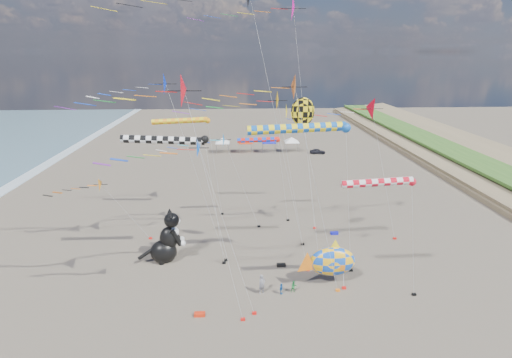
{
  "coord_description": "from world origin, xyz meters",
  "views": [
    {
      "loc": [
        -3.2,
        -24.57,
        20.97
      ],
      "look_at": [
        -1.28,
        12.0,
        9.26
      ],
      "focal_mm": 28.0,
      "sensor_mm": 36.0,
      "label": 1
    }
  ],
  "objects": [
    {
      "name": "delta_kite_0",
      "position": [
        0.5,
        6.73,
        18.19
      ],
      "size": [
        12.25,
        2.16,
        19.6
      ],
      "color": "#DB5F18",
      "rests_on": "ground"
    },
    {
      "name": "windsock_0",
      "position": [
        2.69,
        10.14,
        14.47
      ],
      "size": [
        10.5,
        0.88,
        14.96
      ],
      "color": "#1253B4",
      "rests_on": "ground"
    },
    {
      "name": "kite_bag_0",
      "position": [
        8.51,
        18.59,
        0.15
      ],
      "size": [
        0.9,
        0.44,
        0.3
      ],
      "primitive_type": "cube",
      "color": "#1214B5",
      "rests_on": "ground"
    },
    {
      "name": "cat_inflatable",
      "position": [
        -10.59,
        13.26,
        2.82
      ],
      "size": [
        4.55,
        3.01,
        5.64
      ],
      "primitive_type": null,
      "rotation": [
        0.0,
        0.0,
        0.24
      ],
      "color": "black",
      "rests_on": "ground"
    },
    {
      "name": "child_blue",
      "position": [
        0.72,
        6.57,
        0.54
      ],
      "size": [
        0.51,
        0.68,
        1.07
      ],
      "primitive_type": "imported",
      "rotation": [
        0.0,
        0.0,
        1.12
      ],
      "color": "blue",
      "rests_on": "ground"
    },
    {
      "name": "delta_kite_8",
      "position": [
        -0.66,
        16.03,
        15.95
      ],
      "size": [
        13.55,
        2.26,
        17.42
      ],
      "color": "#DF9C05",
      "rests_on": "ground"
    },
    {
      "name": "fish_inflatable",
      "position": [
        5.58,
        8.07,
        2.35
      ],
      "size": [
        5.84,
        2.53,
        4.56
      ],
      "color": "blue",
      "rests_on": "ground"
    },
    {
      "name": "delta_kite_5",
      "position": [
        -7.74,
        3.01,
        18.22
      ],
      "size": [
        12.86,
        2.61,
        19.78
      ],
      "color": "red",
      "rests_on": "ground"
    },
    {
      "name": "windsock_2",
      "position": [
        -9.53,
        12.28,
        13.07
      ],
      "size": [
        9.39,
        0.78,
        13.52
      ],
      "color": "black",
      "rests_on": "ground"
    },
    {
      "name": "delta_kite_9",
      "position": [
        11.63,
        16.92,
        14.93
      ],
      "size": [
        11.94,
        2.71,
        16.52
      ],
      "color": "#EE001A",
      "rests_on": "ground"
    },
    {
      "name": "person_adult",
      "position": [
        -1.03,
        6.77,
        0.94
      ],
      "size": [
        0.82,
        0.76,
        1.88
      ],
      "primitive_type": "imported",
      "rotation": [
        0.0,
        0.0,
        0.59
      ],
      "color": "slate",
      "rests_on": "ground"
    },
    {
      "name": "delta_kite_1",
      "position": [
        -6.07,
        21.17,
        11.1
      ],
      "size": [
        11.62,
        1.84,
        12.41
      ],
      "color": "#1789DF",
      "rests_on": "ground"
    },
    {
      "name": "windsock_1",
      "position": [
        8.64,
        5.71,
        10.74
      ],
      "size": [
        7.47,
        0.68,
        11.16
      ],
      "color": "red",
      "rests_on": "ground"
    },
    {
      "name": "kite_bag_2",
      "position": [
        1.27,
        11.42,
        0.15
      ],
      "size": [
        0.9,
        0.44,
        0.3
      ],
      "primitive_type": "cube",
      "color": "black",
      "rests_on": "ground"
    },
    {
      "name": "delta_kite_2",
      "position": [
        2.41,
        20.31,
        25.22
      ],
      "size": [
        14.11,
        3.02,
        26.96
      ],
      "color": "#EB0D9C",
      "rests_on": "ground"
    },
    {
      "name": "parked_car",
      "position": [
        14.39,
        58.0,
        0.56
      ],
      "size": [
        3.39,
        1.63,
        1.12
      ],
      "primitive_type": "imported",
      "rotation": [
        0.0,
        0.0,
        1.47
      ],
      "color": "#26262D",
      "rests_on": "ground"
    },
    {
      "name": "delta_kite_6",
      "position": [
        -7.06,
        3.77,
        13.88
      ],
      "size": [
        10.82,
        1.61,
        15.15
      ],
      "color": "blue",
      "rests_on": "ground"
    },
    {
      "name": "delta_kite_4",
      "position": [
        -9.16,
        12.86,
        17.98
      ],
      "size": [
        10.82,
        2.17,
        19.36
      ],
      "color": "#0A2BC6",
      "rests_on": "ground"
    },
    {
      "name": "angelfish_kite",
      "position": [
        2.86,
        12.17,
        15.54
      ],
      "size": [
        3.74,
        3.02,
        16.99
      ],
      "color": "yellow",
      "rests_on": "ground"
    },
    {
      "name": "ground",
      "position": [
        0.0,
        0.0,
        0.0
      ],
      "size": [
        260.0,
        260.0,
        0.0
      ],
      "primitive_type": "plane",
      "color": "#50473B",
      "rests_on": "ground"
    },
    {
      "name": "tent_row",
      "position": [
        1.5,
        60.0,
        3.15
      ],
      "size": [
        19.2,
        4.2,
        3.8
      ],
      "color": "white",
      "rests_on": "ground"
    },
    {
      "name": "windsock_3",
      "position": [
        -9.76,
        25.48,
        12.66
      ],
      "size": [
        8.65,
        0.72,
        13.1
      ],
      "color": "orange",
      "rests_on": "ground"
    },
    {
      "name": "child_green",
      "position": [
        1.9,
        6.78,
        0.58
      ],
      "size": [
        0.66,
        0.57,
        1.16
      ],
      "primitive_type": "imported",
      "rotation": [
        0.0,
        0.0,
        0.26
      ],
      "color": "#24863C",
      "rests_on": "ground"
    },
    {
      "name": "kite_bag_1",
      "position": [
        -6.41,
        3.78,
        0.15
      ],
      "size": [
        0.9,
        0.44,
        0.3
      ],
      "primitive_type": "cube",
      "color": "red",
      "rests_on": "ground"
    },
    {
      "name": "windsock_4",
      "position": [
        -0.18,
        22.9,
        10.66
      ],
      "size": [
        6.63,
        0.62,
        11.08
      ],
      "color": "red",
      "rests_on": "ground"
    },
    {
      "name": "delta_kite_7",
      "position": [
        -18.73,
        18.46,
        6.64
      ],
      "size": [
        10.27,
        1.69,
        7.87
      ],
      "color": "orange",
      "rests_on": "ground"
    }
  ]
}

